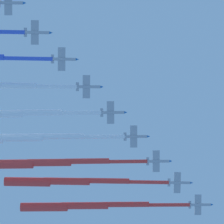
{
  "coord_description": "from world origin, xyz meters",
  "views": [
    {
      "loc": [
        32.2,
        52.06,
        -5.54
      ],
      "look_at": [
        0.0,
        0.0,
        166.17
      ],
      "focal_mm": 79.21,
      "sensor_mm": 36.0,
      "label": 1
    }
  ],
  "objects": [
    {
      "name": "jet_starboard_inner",
      "position": [
        10.02,
        -30.41,
        165.86
      ],
      "size": [
        60.44,
        40.65,
        4.21
      ],
      "color": "#9EA3AD"
    },
    {
      "name": "jet_port_mid",
      "position": [
        24.67,
        -27.61,
        166.52
      ],
      "size": [
        63.54,
        42.33,
        4.3
      ],
      "color": "#9EA3AD"
    },
    {
      "name": "jet_port_inner",
      "position": [
        0.09,
        -34.59,
        167.34
      ],
      "size": [
        64.63,
        41.18,
        4.21
      ],
      "color": "#9EA3AD"
    },
    {
      "name": "jet_lead",
      "position": [
        -11.36,
        -40.42,
        167.47
      ],
      "size": [
        66.47,
        44.11,
        4.21
      ],
      "color": "#9EA3AD"
    }
  ]
}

